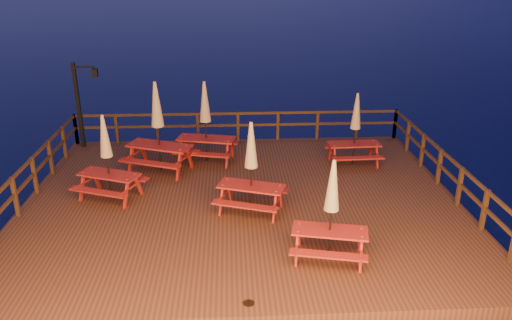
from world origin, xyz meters
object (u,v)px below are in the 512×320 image
at_px(picnic_table_1, 158,126).
at_px(picnic_table_0, 355,128).
at_px(lamp_post, 82,97).
at_px(picnic_table_2, 251,166).

bearing_deg(picnic_table_1, picnic_table_0, 23.55).
height_order(lamp_post, picnic_table_0, lamp_post).
bearing_deg(lamp_post, picnic_table_1, -39.48).
bearing_deg(lamp_post, picnic_table_0, -13.36).
height_order(picnic_table_0, picnic_table_2, picnic_table_2).
relative_size(picnic_table_0, picnic_table_2, 0.96).
relative_size(lamp_post, picnic_table_1, 1.05).
height_order(lamp_post, picnic_table_1, lamp_post).
bearing_deg(picnic_table_2, picnic_table_0, 61.49).
distance_m(lamp_post, picnic_table_2, 7.75).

